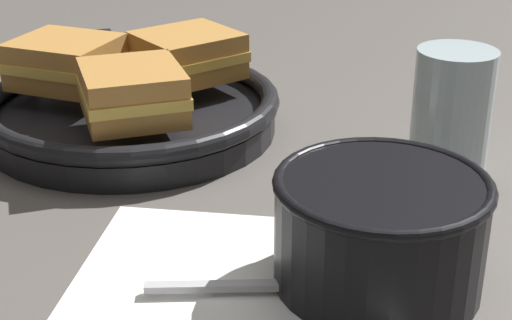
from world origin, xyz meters
The scene contains 9 objects.
ground_plane centered at (0.00, 0.00, 0.00)m, with size 4.00×4.00×0.00m, color #56514C.
napkin centered at (-0.01, -0.07, 0.00)m, with size 0.25×0.22×0.00m.
soup_bowl centered at (0.08, -0.06, 0.04)m, with size 0.14×0.14×0.08m.
spoon centered at (0.02, -0.08, 0.01)m, with size 0.14×0.03×0.01m.
skillet centered at (-0.14, 0.20, 0.02)m, with size 0.29×0.40×0.04m.
sandwich_near_left centered at (-0.12, 0.13, 0.06)m, with size 0.12×0.12×0.05m.
sandwich_near_right centered at (-0.09, 0.25, 0.06)m, with size 0.13×0.13×0.05m.
sandwich_far_left centered at (-0.21, 0.22, 0.06)m, with size 0.12×0.11×0.05m.
drinking_glass centered at (0.16, 0.12, 0.06)m, with size 0.07×0.07×0.11m.
Camera 1 is at (0.02, -0.52, 0.30)m, focal length 55.00 mm.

